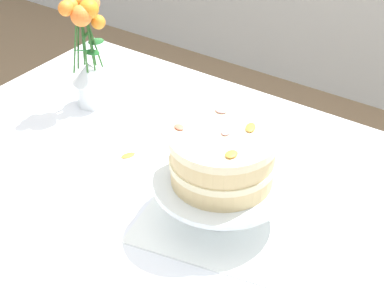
{
  "coord_description": "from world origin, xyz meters",
  "views": [
    {
      "loc": [
        0.66,
        -0.88,
        1.62
      ],
      "look_at": [
        0.06,
        -0.01,
        0.86
      ],
      "focal_mm": 56.51,
      "sensor_mm": 36.0,
      "label": 1
    }
  ],
  "objects_px": {
    "layer_cake": "(222,157)",
    "flower_vase": "(87,53)",
    "cake_stand": "(221,186)",
    "dining_table": "(167,222)"
  },
  "relations": [
    {
      "from": "layer_cake",
      "to": "flower_vase",
      "type": "height_order",
      "value": "flower_vase"
    },
    {
      "from": "cake_stand",
      "to": "layer_cake",
      "type": "height_order",
      "value": "layer_cake"
    },
    {
      "from": "layer_cake",
      "to": "flower_vase",
      "type": "relative_size",
      "value": 0.71
    },
    {
      "from": "layer_cake",
      "to": "dining_table",
      "type": "bearing_deg",
      "value": -179.04
    },
    {
      "from": "cake_stand",
      "to": "flower_vase",
      "type": "bearing_deg",
      "value": 160.5
    },
    {
      "from": "dining_table",
      "to": "flower_vase",
      "type": "xyz_separation_m",
      "value": [
        -0.4,
        0.2,
        0.25
      ]
    },
    {
      "from": "cake_stand",
      "to": "layer_cake",
      "type": "relative_size",
      "value": 1.3
    },
    {
      "from": "layer_cake",
      "to": "cake_stand",
      "type": "bearing_deg",
      "value": -80.51
    },
    {
      "from": "cake_stand",
      "to": "flower_vase",
      "type": "relative_size",
      "value": 0.92
    },
    {
      "from": "cake_stand",
      "to": "flower_vase",
      "type": "xyz_separation_m",
      "value": [
        -0.55,
        0.2,
        0.08
      ]
    }
  ]
}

